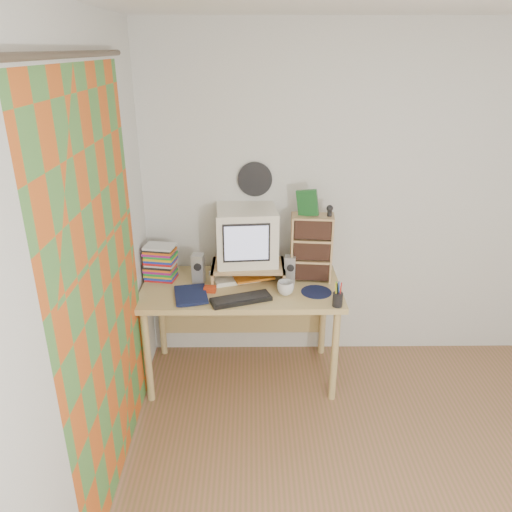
{
  "coord_description": "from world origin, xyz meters",
  "views": [
    {
      "loc": [
        -0.96,
        -1.79,
        2.31
      ],
      "look_at": [
        -0.93,
        1.33,
        1.0
      ],
      "focal_mm": 35.0,
      "sensor_mm": 36.0,
      "label": 1
    }
  ],
  "objects_px": {
    "dvd_stack": "(160,260)",
    "mug": "(285,288)",
    "diary": "(175,295)",
    "desk": "(242,298)",
    "crt_monitor": "(247,236)",
    "keyboard": "(241,299)",
    "cd_rack": "(312,248)"
  },
  "relations": [
    {
      "from": "keyboard",
      "to": "crt_monitor",
      "type": "bearing_deg",
      "value": 65.4
    },
    {
      "from": "crt_monitor",
      "to": "diary",
      "type": "bearing_deg",
      "value": -149.98
    },
    {
      "from": "dvd_stack",
      "to": "diary",
      "type": "xyz_separation_m",
      "value": [
        0.14,
        -0.3,
        -0.12
      ]
    },
    {
      "from": "mug",
      "to": "diary",
      "type": "relative_size",
      "value": 0.45
    },
    {
      "from": "desk",
      "to": "mug",
      "type": "xyz_separation_m",
      "value": [
        0.3,
        -0.19,
        0.18
      ]
    },
    {
      "from": "keyboard",
      "to": "cd_rack",
      "type": "xyz_separation_m",
      "value": [
        0.5,
        0.34,
        0.23
      ]
    },
    {
      "from": "crt_monitor",
      "to": "diary",
      "type": "height_order",
      "value": "crt_monitor"
    },
    {
      "from": "crt_monitor",
      "to": "cd_rack",
      "type": "bearing_deg",
      "value": -9.84
    },
    {
      "from": "cd_rack",
      "to": "diary",
      "type": "bearing_deg",
      "value": -156.76
    },
    {
      "from": "keyboard",
      "to": "dvd_stack",
      "type": "distance_m",
      "value": 0.7
    },
    {
      "from": "cd_rack",
      "to": "diary",
      "type": "xyz_separation_m",
      "value": [
        -0.94,
        -0.29,
        -0.22
      ]
    },
    {
      "from": "cd_rack",
      "to": "diary",
      "type": "relative_size",
      "value": 1.87
    },
    {
      "from": "mug",
      "to": "desk",
      "type": "bearing_deg",
      "value": 147.51
    },
    {
      "from": "crt_monitor",
      "to": "cd_rack",
      "type": "xyz_separation_m",
      "value": [
        0.46,
        -0.04,
        -0.07
      ]
    },
    {
      "from": "diary",
      "to": "crt_monitor",
      "type": "bearing_deg",
      "value": 23.93
    },
    {
      "from": "desk",
      "to": "mug",
      "type": "relative_size",
      "value": 11.99
    },
    {
      "from": "crt_monitor",
      "to": "keyboard",
      "type": "height_order",
      "value": "crt_monitor"
    },
    {
      "from": "dvd_stack",
      "to": "diary",
      "type": "bearing_deg",
      "value": -54.81
    },
    {
      "from": "keyboard",
      "to": "mug",
      "type": "xyz_separation_m",
      "value": [
        0.3,
        0.1,
        0.03
      ]
    },
    {
      "from": "diary",
      "to": "keyboard",
      "type": "bearing_deg",
      "value": -16.92
    },
    {
      "from": "desk",
      "to": "crt_monitor",
      "type": "bearing_deg",
      "value": 65.56
    },
    {
      "from": "crt_monitor",
      "to": "mug",
      "type": "xyz_separation_m",
      "value": [
        0.26,
        -0.28,
        -0.27
      ]
    },
    {
      "from": "dvd_stack",
      "to": "mug",
      "type": "relative_size",
      "value": 2.54
    },
    {
      "from": "keyboard",
      "to": "dvd_stack",
      "type": "relative_size",
      "value": 1.35
    },
    {
      "from": "keyboard",
      "to": "mug",
      "type": "height_order",
      "value": "mug"
    },
    {
      "from": "crt_monitor",
      "to": "mug",
      "type": "height_order",
      "value": "crt_monitor"
    },
    {
      "from": "cd_rack",
      "to": "dvd_stack",
      "type": "bearing_deg",
      "value": -174.62
    },
    {
      "from": "crt_monitor",
      "to": "cd_rack",
      "type": "distance_m",
      "value": 0.47
    },
    {
      "from": "crt_monitor",
      "to": "keyboard",
      "type": "distance_m",
      "value": 0.49
    },
    {
      "from": "mug",
      "to": "diary",
      "type": "bearing_deg",
      "value": -175.96
    },
    {
      "from": "keyboard",
      "to": "diary",
      "type": "xyz_separation_m",
      "value": [
        -0.44,
        0.05,
        0.01
      ]
    },
    {
      "from": "desk",
      "to": "dvd_stack",
      "type": "distance_m",
      "value": 0.65
    }
  ]
}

